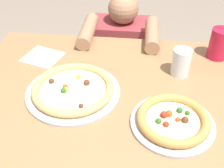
# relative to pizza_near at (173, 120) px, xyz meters

# --- Properties ---
(dining_table) EXTENTS (1.27, 0.94, 0.75)m
(dining_table) POSITION_rel_pizza_near_xyz_m (-0.18, 0.11, -0.12)
(dining_table) COLOR #936D47
(dining_table) RESTS_ON ground
(pizza_near) EXTENTS (0.29, 0.29, 0.04)m
(pizza_near) POSITION_rel_pizza_near_xyz_m (0.00, 0.00, 0.00)
(pizza_near) COLOR #B7B7BC
(pizza_near) RESTS_ON dining_table
(pizza_far) EXTENTS (0.36, 0.36, 0.04)m
(pizza_far) POSITION_rel_pizza_near_xyz_m (-0.37, 0.13, -0.00)
(pizza_far) COLOR #B7B7BC
(pizza_far) RESTS_ON dining_table
(drink_cup_colored) EXTENTS (0.09, 0.09, 0.25)m
(drink_cup_colored) POSITION_rel_pizza_near_xyz_m (0.23, 0.45, 0.05)
(drink_cup_colored) COLOR red
(drink_cup_colored) RESTS_ON dining_table
(water_cup_clear) EXTENTS (0.08, 0.08, 0.12)m
(water_cup_clear) POSITION_rel_pizza_near_xyz_m (0.05, 0.30, 0.04)
(water_cup_clear) COLOR silver
(water_cup_clear) RESTS_ON dining_table
(paper_napkin) EXTENTS (0.20, 0.18, 0.00)m
(paper_napkin) POSITION_rel_pizza_near_xyz_m (-0.57, 0.36, -0.02)
(paper_napkin) COLOR white
(paper_napkin) RESTS_ON dining_table
(diner_seated) EXTENTS (0.40, 0.51, 0.90)m
(diner_seated) POSITION_rel_pizza_near_xyz_m (-0.23, 0.80, -0.36)
(diner_seated) COLOR #333847
(diner_seated) RESTS_ON ground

